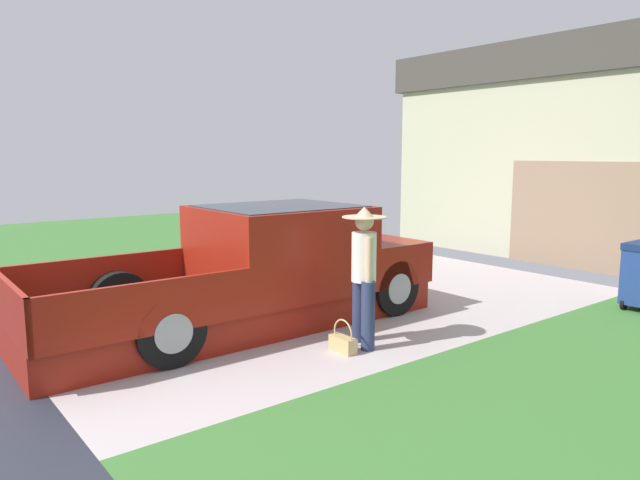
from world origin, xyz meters
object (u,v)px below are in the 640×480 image
(house_with_garage, at_px, (621,151))
(pickup_truck, at_px, (269,270))
(person_with_hat, at_px, (364,270))
(handbag, at_px, (343,342))

(house_with_garage, bearing_deg, pickup_truck, -91.92)
(person_with_hat, xyz_separation_m, house_with_garage, (-1.27, 9.12, 1.45))
(pickup_truck, xyz_separation_m, person_with_hat, (1.59, 0.31, 0.22))
(pickup_truck, relative_size, house_with_garage, 0.60)
(pickup_truck, distance_m, person_with_hat, 1.63)
(person_with_hat, bearing_deg, pickup_truck, 34.06)
(house_with_garage, bearing_deg, person_with_hat, -82.04)
(handbag, bearing_deg, pickup_truck, 178.49)
(pickup_truck, height_order, house_with_garage, house_with_garage)
(pickup_truck, distance_m, handbag, 1.73)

